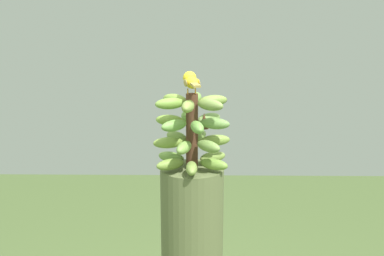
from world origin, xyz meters
The scene contains 2 objects.
banana_bunch centered at (0.00, 0.00, 1.53)m, with size 0.30×0.30×0.29m.
perched_bird centered at (0.01, 0.00, 1.72)m, with size 0.20×0.07×0.08m.
Camera 1 is at (-1.84, -0.03, 1.99)m, focal length 47.36 mm.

